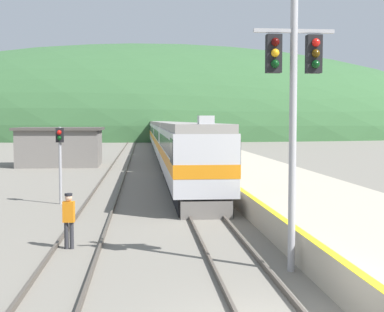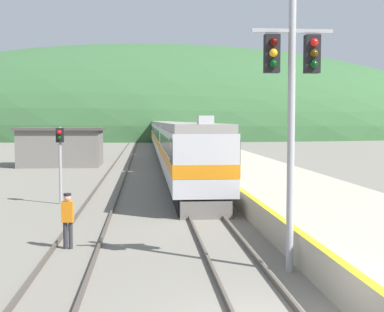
{
  "view_description": "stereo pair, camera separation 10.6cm",
  "coord_description": "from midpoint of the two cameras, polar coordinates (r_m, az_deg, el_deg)",
  "views": [
    {
      "loc": [
        -2.63,
        -10.01,
        4.15
      ],
      "look_at": [
        -0.19,
        16.71,
        2.36
      ],
      "focal_mm": 50.0,
      "sensor_mm": 36.0,
      "label": 1
    },
    {
      "loc": [
        -2.52,
        -10.01,
        4.15
      ],
      "look_at": [
        -0.19,
        16.71,
        2.36
      ],
      "focal_mm": 50.0,
      "sensor_mm": 36.0,
      "label": 2
    }
  ],
  "objects": [
    {
      "name": "track_worker",
      "position": [
        17.77,
        -12.95,
        -6.35
      ],
      "size": [
        0.39,
        0.26,
        1.81
      ],
      "color": "#2D2D33",
      "rests_on": "ground"
    },
    {
      "name": "signal_post_siding",
      "position": [
        27.1,
        -13.79,
        0.75
      ],
      "size": [
        0.36,
        0.42,
        3.83
      ],
      "color": "#9E9EA3",
      "rests_on": "ground"
    },
    {
      "name": "carriage_second",
      "position": [
        52.48,
        -2.17,
        1.66
      ],
      "size": [
        2.85,
        20.85,
        3.99
      ],
      "color": "black",
      "rests_on": "ground"
    },
    {
      "name": "platform",
      "position": [
        60.57,
        1.97,
        0.36
      ],
      "size": [
        6.09,
        140.0,
        1.0
      ],
      "color": "#B2A893",
      "rests_on": "ground"
    },
    {
      "name": "track_siding",
      "position": [
        80.14,
        -6.54,
        0.89
      ],
      "size": [
        1.52,
        180.0,
        0.16
      ],
      "color": "#4C443D",
      "rests_on": "ground"
    },
    {
      "name": "station_shed",
      "position": [
        49.98,
        -13.7,
        0.99
      ],
      "size": [
        7.62,
        5.51,
        3.51
      ],
      "color": "slate",
      "rests_on": "ground"
    },
    {
      "name": "carriage_fourth",
      "position": [
        95.9,
        -3.45,
        2.64
      ],
      "size": [
        2.85,
        20.85,
        3.99
      ],
      "color": "black",
      "rests_on": "ground"
    },
    {
      "name": "track_main",
      "position": [
        80.15,
        -3.14,
        0.91
      ],
      "size": [
        1.52,
        180.0,
        0.16
      ],
      "color": "#4C443D",
      "rests_on": "ground"
    },
    {
      "name": "carriage_third",
      "position": [
        74.19,
        -2.99,
        2.29
      ],
      "size": [
        2.85,
        20.85,
        3.99
      ],
      "color": "black",
      "rests_on": "ground"
    },
    {
      "name": "distant_hills",
      "position": [
        138.6,
        -3.92,
        2.1
      ],
      "size": [
        172.03,
        77.41,
        46.35
      ],
      "color": "#335B33",
      "rests_on": "ground"
    },
    {
      "name": "signal_mast_main",
      "position": [
        14.71,
        10.79,
        6.58
      ],
      "size": [
        2.2,
        0.42,
        7.44
      ],
      "color": "#9E9EA3",
      "rests_on": "ground"
    },
    {
      "name": "express_train_lead_car",
      "position": [
        31.44,
        -0.28,
        0.24
      ],
      "size": [
        2.86,
        19.14,
        4.35
      ],
      "color": "black",
      "rests_on": "ground"
    }
  ]
}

